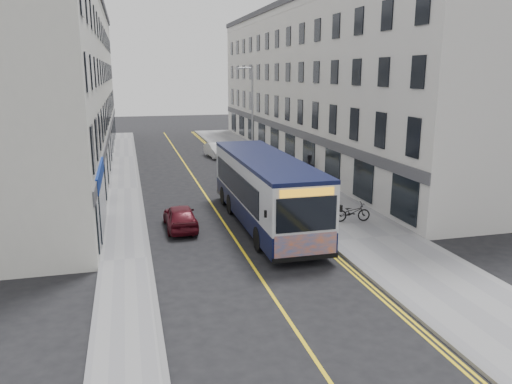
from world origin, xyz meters
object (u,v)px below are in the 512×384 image
city_bus (265,188)px  bicycle (352,212)px  car_white (216,150)px  car_maroon (180,217)px  streetlamp (251,118)px  pedestrian_far (310,167)px  pedestrian_near (266,167)px

city_bus → bicycle: size_ratio=6.48×
city_bus → car_white: size_ratio=3.11×
car_white → car_maroon: size_ratio=1.06×
car_white → streetlamp: bearing=-91.5°
city_bus → pedestrian_far: 11.47m
streetlamp → car_white: size_ratio=2.05×
car_maroon → city_bus: bearing=173.9°
streetlamp → pedestrian_far: (3.83, -2.05, -3.40)m
bicycle → car_white: car_white is taller
city_bus → pedestrian_far: size_ratio=7.01×
city_bus → pedestrian_far: city_bus is taller
pedestrian_near → car_maroon: pedestrian_near is taller
pedestrian_far → car_white: 12.43m
bicycle → pedestrian_far: size_ratio=1.08×
bicycle → car_maroon: size_ratio=0.51×
car_maroon → pedestrian_near: bearing=-127.0°
bicycle → car_white: (-3.16, 22.06, 0.03)m
pedestrian_near → pedestrian_far: size_ratio=1.05×
bicycle → pedestrian_far: 10.74m
car_white → pedestrian_near: bearing=-89.1°
bicycle → car_maroon: 8.74m
car_white → car_maroon: (-5.48, -20.76, -0.01)m
streetlamp → pedestrian_near: streetlamp is taller
pedestrian_near → bicycle: bearing=-62.5°
bicycle → pedestrian_near: bearing=14.9°
pedestrian_near → car_white: pedestrian_near is taller
city_bus → pedestrian_near: size_ratio=6.65×
bicycle → car_maroon: (-8.64, 1.31, 0.02)m
car_white → city_bus: bearing=-100.8°
car_maroon → car_white: bearing=-105.6°
streetlamp → car_maroon: streetlamp is taller
streetlamp → pedestrian_far: 5.51m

